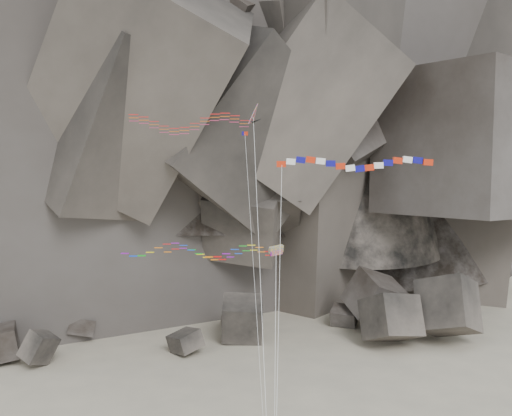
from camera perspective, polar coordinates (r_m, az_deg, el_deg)
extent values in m
cube|color=#47423F|center=(83.06, -17.09, -11.82)|extent=(4.27, 4.26, 3.65)
cube|color=#47423F|center=(86.80, 8.82, -10.88)|extent=(4.91, 4.88, 3.27)
cube|color=#47423F|center=(81.95, 18.61, -10.37)|extent=(9.57, 11.02, 10.09)
cube|color=#47423F|center=(90.45, 19.80, -10.23)|extent=(4.72, 4.99, 4.28)
cube|color=#47423F|center=(78.36, 13.35, -11.51)|extent=(7.87, 8.66, 7.90)
cube|color=#47423F|center=(74.88, -7.07, -13.47)|extent=(5.02, 4.76, 3.38)
cube|color=#47423F|center=(83.93, -2.39, -11.21)|extent=(3.21, 3.27, 3.74)
cube|color=#47423F|center=(86.04, 11.84, -9.89)|extent=(9.26, 8.76, 9.30)
cube|color=#47423F|center=(78.25, -1.36, -11.48)|extent=(6.14, 6.89, 6.63)
cube|color=#47423F|center=(74.34, -20.86, -13.40)|extent=(4.95, 4.22, 4.87)
cylinder|color=silver|center=(38.51, 0.56, -9.98)|extent=(1.34, 14.82, 26.47)
cube|color=red|center=(43.27, 2.55, 4.41)|extent=(0.78, 0.62, 0.46)
cube|color=white|center=(43.23, 3.52, 4.66)|extent=(0.82, 0.62, 0.51)
cube|color=#0E0B7D|center=(43.16, 4.50, 4.81)|extent=(0.84, 0.63, 0.55)
cube|color=red|center=(43.08, 5.49, 4.83)|extent=(0.84, 0.63, 0.55)
cube|color=white|center=(43.01, 6.48, 4.68)|extent=(0.82, 0.62, 0.52)
cube|color=#0E0B7D|center=(42.97, 7.47, 4.43)|extent=(0.79, 0.62, 0.47)
cube|color=red|center=(42.98, 8.44, 4.16)|extent=(0.81, 0.62, 0.50)
cube|color=white|center=(43.05, 9.39, 3.96)|extent=(0.83, 0.63, 0.54)
cube|color=#0E0B7D|center=(43.17, 10.33, 3.89)|extent=(0.84, 0.63, 0.55)
cube|color=red|center=(43.32, 11.24, 3.98)|extent=(0.83, 0.63, 0.53)
cube|color=white|center=(43.50, 12.14, 4.19)|extent=(0.80, 0.62, 0.49)
cube|color=#0E0B7D|center=(43.68, 13.05, 4.43)|extent=(0.80, 0.62, 0.49)
cube|color=red|center=(43.83, 13.96, 4.63)|extent=(0.83, 0.63, 0.53)
cube|color=white|center=(43.96, 14.89, 4.70)|extent=(0.84, 0.63, 0.55)
cube|color=#0E0B7D|center=(44.06, 15.84, 4.61)|extent=(0.83, 0.63, 0.54)
cube|color=red|center=(44.14, 16.80, 4.40)|extent=(0.81, 0.62, 0.50)
cylinder|color=silver|center=(38.28, 2.24, -12.95)|extent=(3.21, 12.88, 22.78)
cube|color=yellow|center=(43.70, 2.02, -4.13)|extent=(1.21, 0.80, 0.68)
cube|color=#0CB219|center=(43.58, 2.07, -4.50)|extent=(1.02, 0.62, 0.47)
cylinder|color=silver|center=(39.43, 1.90, -17.43)|extent=(2.82, 13.05, 16.29)
cube|color=red|center=(46.04, -1.12, 7.46)|extent=(0.48, 0.09, 0.31)
cube|color=#0E0B7D|center=(46.02, -1.31, 7.46)|extent=(0.18, 0.06, 0.32)
cylinder|color=silver|center=(39.32, 0.05, -10.62)|extent=(0.88, 16.23, 25.21)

